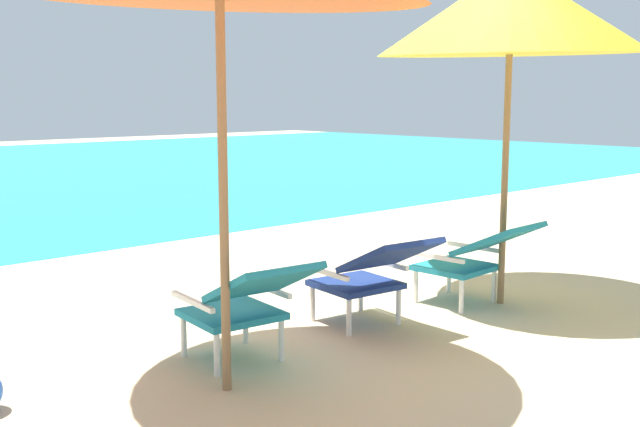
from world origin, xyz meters
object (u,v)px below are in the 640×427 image
lounge_chair_left (246,300)px  beach_umbrella_right (511,10)px  lounge_chair_center (371,271)px  lounge_chair_right (475,255)px

lounge_chair_left → beach_umbrella_right: 2.93m
lounge_chair_center → lounge_chair_right: same height
lounge_chair_center → lounge_chair_right: size_ratio=1.03×
lounge_chair_center → lounge_chair_right: (0.98, -0.14, 0.00)m
lounge_chair_center → lounge_chair_right: bearing=-8.2°
lounge_chair_right → beach_umbrella_right: (0.24, -0.08, 1.80)m
lounge_chair_center → beach_umbrella_right: (1.22, -0.22, 1.80)m
lounge_chair_left → lounge_chair_right: bearing=-3.3°
lounge_chair_left → beach_umbrella_right: (2.30, -0.20, 1.80)m
lounge_chair_right → lounge_chair_center: bearing=171.8°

